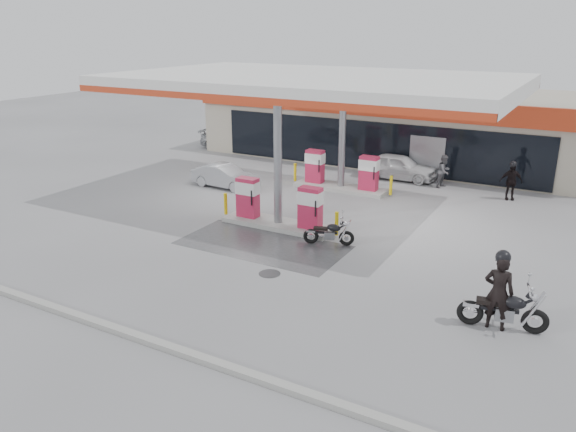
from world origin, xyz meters
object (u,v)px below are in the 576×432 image
Objects in this scene: pump_island_near at (278,209)px; sedan_white at (399,167)px; hatchback_silver at (225,176)px; parked_car_left at (231,140)px; pump_island_far at (341,175)px; biker_walking at (511,182)px; main_motorcycle at (504,311)px; parked_motorcycle at (330,234)px; attendant at (444,171)px; biker_main at (499,292)px.

pump_island_near is 1.33× the size of sedan_white.
hatchback_silver is 0.85× the size of parked_car_left.
pump_island_near is at bearing 167.86° from sedan_white.
pump_island_far reaches higher than biker_walking.
biker_walking reaches higher than main_motorcycle.
biker_walking is at bearing -101.35° from sedan_white.
pump_island_far is 1.33× the size of sedan_white.
pump_island_far reaches higher than parked_motorcycle.
pump_island_far is 1.28× the size of parked_car_left.
sedan_white is at bearing 97.58° from attendant.
hatchback_silver is at bearing -153.80° from parked_car_left.
biker_walking is at bearing -106.57° from parked_car_left.
sedan_white is 2.45m from attendant.
attendant is at bearing -106.35° from parked_car_left.
biker_walking is at bearing -66.93° from hatchback_silver.
attendant is (-4.85, 12.79, 0.28)m from main_motorcycle.
attendant is (4.20, 8.80, 0.09)m from pump_island_near.
parked_car_left is at bearing 97.41° from attendant.
biker_walking is at bearing 86.34° from main_motorcycle.
biker_walking is (17.35, -3.00, 0.26)m from parked_car_left.
main_motorcycle is (9.05, -3.99, -0.19)m from pump_island_near.
parked_car_left is at bearing 129.82° from main_motorcycle.
sedan_white is at bearing 79.00° from pump_island_near.
sedan_white is (1.79, 9.20, -0.05)m from pump_island_near.
attendant is 0.40× the size of parked_car_left.
hatchback_silver is 13.25m from biker_walking.
main_motorcycle is at bearing -168.59° from biker_main.
sedan_white reaches higher than hatchback_silver.
main_motorcycle is 0.59× the size of sedan_white.
pump_island_far is 7.67m from biker_walking.
sedan_white is 2.41× the size of attendant.
biker_main is 1.22× the size of biker_walking.
biker_main reaches higher than sedan_white.
sedan_white is at bearing -106.39° from parked_car_left.
pump_island_far is at bearing 140.72° from attendant.
pump_island_near is 15.02m from parked_car_left.
sedan_white is at bearing 74.49° from parked_motorcycle.
hatchback_silver is at bearing 128.08° from sedan_white.
pump_island_near is 2.90× the size of parked_motorcycle.
pump_island_near is 3.06× the size of biker_walking.
biker_walking is (3.15, -0.60, 0.04)m from attendant.
attendant is 0.47× the size of hatchback_silver.
biker_main is (-0.20, -0.04, 0.50)m from main_motorcycle.
main_motorcycle is 0.54m from biker_main.
biker_main reaches higher than main_motorcycle.
hatchback_silver is 9.06m from parked_car_left.
parked_motorcycle is 9.72m from attendant.
pump_island_far is at bearing 177.56° from biker_walking.
parked_motorcycle is at bearing -69.14° from pump_island_far.
attendant is at bearing 33.71° from pump_island_far.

